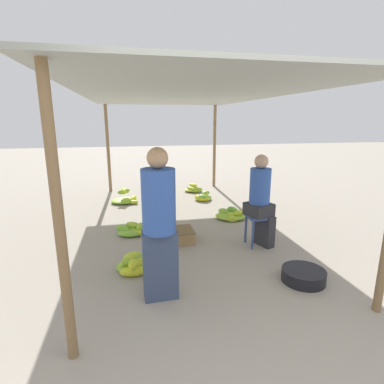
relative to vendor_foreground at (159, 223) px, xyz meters
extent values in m
plane|color=#A39989|center=(0.65, -0.99, -0.83)|extent=(40.00, 40.00, 0.00)
cylinder|color=olive|center=(-0.78, -0.69, 0.29)|extent=(0.08, 0.08, 2.24)
cylinder|color=olive|center=(-0.78, 5.19, 0.29)|extent=(0.08, 0.08, 2.24)
cylinder|color=olive|center=(2.08, 5.19, 0.29)|extent=(0.08, 0.08, 2.24)
cube|color=#9EA399|center=(0.65, 2.25, 1.43)|extent=(3.26, 6.28, 0.04)
cube|color=#384766|center=(0.00, 0.00, -0.46)|extent=(0.36, 0.21, 0.75)
cylinder|color=#3359B2|center=(0.00, 0.00, 0.24)|extent=(0.35, 0.35, 0.65)
sphere|color=tan|center=(0.00, 0.00, 0.67)|extent=(0.21, 0.21, 0.21)
cube|color=#384C84|center=(1.58, 1.07, -0.38)|extent=(0.34, 0.34, 0.04)
cylinder|color=#384C84|center=(1.44, 0.94, -0.61)|extent=(0.04, 0.04, 0.44)
cylinder|color=#384C84|center=(1.72, 0.94, -0.61)|extent=(0.04, 0.04, 0.44)
cylinder|color=#384C84|center=(1.44, 1.21, -0.61)|extent=(0.04, 0.04, 0.44)
cylinder|color=#384C84|center=(1.72, 1.21, -0.61)|extent=(0.04, 0.04, 0.44)
cube|color=#2D2D33|center=(1.68, 1.04, -0.59)|extent=(0.23, 0.34, 0.48)
cube|color=#2D2D33|center=(1.58, 1.07, -0.27)|extent=(0.43, 0.43, 0.18)
cylinder|color=#3359B2|center=(1.58, 1.07, 0.08)|extent=(0.38, 0.38, 0.52)
sphere|color=tan|center=(1.58, 1.07, 0.44)|extent=(0.20, 0.20, 0.20)
cylinder|color=black|center=(1.68, -0.03, -0.76)|extent=(0.51, 0.51, 0.15)
ellipsoid|color=#94C032|center=(-0.13, 1.90, -0.72)|extent=(0.21, 0.29, 0.13)
ellipsoid|color=#7CB636|center=(-0.43, 1.95, -0.74)|extent=(0.28, 0.26, 0.14)
ellipsoid|color=#B6CD2B|center=(-0.18, 1.80, -0.78)|extent=(0.29, 0.20, 0.09)
ellipsoid|color=#A3C62F|center=(-0.27, 2.04, -0.72)|extent=(0.30, 0.28, 0.10)
ellipsoid|color=#7EB736|center=(-0.29, 1.89, -0.78)|extent=(0.44, 0.39, 0.10)
ellipsoid|color=#BDD02A|center=(-0.22, 3.77, -0.79)|extent=(0.27, 0.18, 0.09)
ellipsoid|color=#98C131|center=(-0.38, 3.75, -0.74)|extent=(0.28, 0.21, 0.12)
ellipsoid|color=yellow|center=(-0.20, 3.94, -0.75)|extent=(0.19, 0.34, 0.14)
ellipsoid|color=#8ABC33|center=(-0.42, 3.92, -0.57)|extent=(0.34, 0.30, 0.12)
ellipsoid|color=#BDD02A|center=(-0.42, 3.93, -0.55)|extent=(0.15, 0.34, 0.12)
ellipsoid|color=#90BE32|center=(-0.42, 3.92, -0.78)|extent=(0.59, 0.52, 0.10)
ellipsoid|color=#7DB636|center=(-0.18, 0.68, -0.78)|extent=(0.27, 0.20, 0.11)
ellipsoid|color=#C7D429|center=(-0.28, 0.57, -0.71)|extent=(0.14, 0.25, 0.15)
ellipsoid|color=#B4CC2C|center=(-0.30, 0.67, -0.75)|extent=(0.32, 0.19, 0.14)
ellipsoid|color=#91BE32|center=(-0.28, 0.64, -0.68)|extent=(0.35, 0.28, 0.12)
ellipsoid|color=#B5CD2C|center=(-0.29, 0.67, -0.65)|extent=(0.29, 0.28, 0.09)
ellipsoid|color=yellow|center=(-0.28, 0.51, -0.77)|extent=(0.33, 0.16, 0.12)
ellipsoid|color=#BDD02A|center=(-0.19, 0.65, -0.72)|extent=(0.29, 0.34, 0.12)
ellipsoid|color=#87BA34|center=(-0.28, 0.67, -0.78)|extent=(0.42, 0.37, 0.10)
ellipsoid|color=#BED02A|center=(1.28, 3.75, -0.76)|extent=(0.18, 0.29, 0.14)
ellipsoid|color=yellow|center=(1.47, 3.84, -0.70)|extent=(0.14, 0.25, 0.10)
ellipsoid|color=#7AB536|center=(1.49, 3.82, -0.68)|extent=(0.27, 0.26, 0.11)
ellipsoid|color=yellow|center=(1.37, 3.67, -0.78)|extent=(0.37, 0.26, 0.11)
ellipsoid|color=#78B437|center=(1.38, 3.67, -0.73)|extent=(0.27, 0.23, 0.12)
ellipsoid|color=#7BB636|center=(1.43, 3.79, -0.78)|extent=(0.38, 0.34, 0.10)
ellipsoid|color=#BED02A|center=(1.74, 2.27, -0.70)|extent=(0.31, 0.23, 0.10)
ellipsoid|color=#7BB536|center=(1.51, 2.48, -0.74)|extent=(0.26, 0.32, 0.12)
ellipsoid|color=#BCCF2B|center=(1.76, 2.53, -0.76)|extent=(0.13, 0.21, 0.15)
ellipsoid|color=#74B337|center=(1.70, 2.52, -0.72)|extent=(0.26, 0.30, 0.13)
ellipsoid|color=#88BB34|center=(1.52, 2.50, -0.73)|extent=(0.21, 0.31, 0.11)
ellipsoid|color=#AECA2D|center=(1.56, 2.14, -0.78)|extent=(0.25, 0.15, 0.11)
ellipsoid|color=#A0C42F|center=(1.57, 2.25, -0.74)|extent=(0.26, 0.26, 0.10)
ellipsoid|color=#93BF32|center=(1.61, 2.35, -0.78)|extent=(0.60, 0.52, 0.10)
ellipsoid|color=#92BF32|center=(1.42, 4.54, -0.76)|extent=(0.30, 0.11, 0.14)
ellipsoid|color=#97C131|center=(1.29, 4.59, -0.73)|extent=(0.27, 0.32, 0.10)
ellipsoid|color=#ACC92D|center=(1.47, 4.61, -0.78)|extent=(0.35, 0.25, 0.09)
ellipsoid|color=yellow|center=(1.36, 4.67, -0.67)|extent=(0.27, 0.30, 0.11)
ellipsoid|color=#C0D12A|center=(1.36, 4.67, -0.78)|extent=(0.46, 0.40, 0.10)
cube|color=#9E7A4C|center=(0.45, 1.45, -0.75)|extent=(0.42, 0.42, 0.17)
cube|color=brown|center=(0.45, 1.45, -0.65)|extent=(0.44, 0.44, 0.02)
camera|label=1|loc=(-0.27, -2.88, 1.02)|focal=28.00mm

